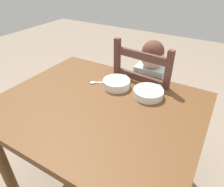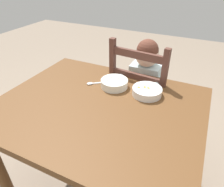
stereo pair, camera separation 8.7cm
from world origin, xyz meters
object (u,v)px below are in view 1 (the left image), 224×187
bowl_of_carrots (148,93)px  child_figure (148,84)px  spoon (96,82)px  dining_chair (146,102)px  bowl_of_peas (117,83)px  dining_table (99,118)px

bowl_of_carrots → child_figure: bearing=110.3°
bowl_of_carrots → spoon: bowl_of_carrots is taller
dining_chair → bowl_of_peas: bearing=-109.0°
spoon → bowl_of_carrots: bearing=4.3°
child_figure → spoon: bearing=-128.6°
dining_table → dining_chair: (0.11, 0.51, -0.16)m
dining_table → dining_chair: bearing=78.4°
child_figure → spoon: child_figure is taller
dining_table → spoon: size_ratio=9.55×
dining_table → child_figure: 0.52m
dining_chair → bowl_of_carrots: 0.43m
bowl_of_peas → bowl_of_carrots: bearing=0.0°
dining_chair → child_figure: bearing=-48.2°
dining_chair → spoon: dining_chair is taller
dining_chair → bowl_of_carrots: bearing=-69.2°
dining_table → dining_chair: 0.55m
bowl_of_peas → spoon: size_ratio=1.43×
dining_table → spoon: (-0.14, 0.19, 0.11)m
bowl_of_peas → spoon: bowl_of_peas is taller
bowl_of_peas → bowl_of_carrots: size_ratio=0.97×
dining_chair → child_figure: dining_chair is taller
child_figure → bowl_of_peas: (-0.11, -0.29, 0.12)m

